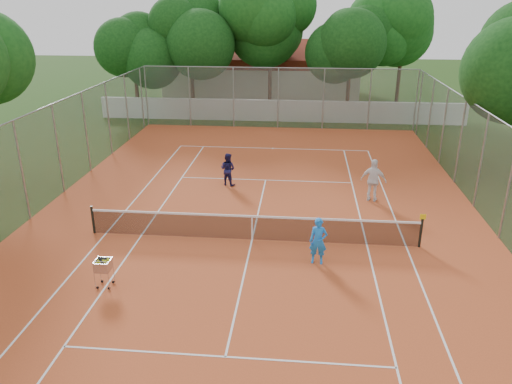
# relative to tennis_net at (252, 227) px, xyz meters

# --- Properties ---
(ground) EXTENTS (120.00, 120.00, 0.00)m
(ground) POSITION_rel_tennis_net_xyz_m (0.00, 0.00, -0.51)
(ground) COLOR #1A340E
(ground) RESTS_ON ground
(court_pad) EXTENTS (18.00, 34.00, 0.02)m
(court_pad) POSITION_rel_tennis_net_xyz_m (0.00, 0.00, -0.50)
(court_pad) COLOR #BD4E24
(court_pad) RESTS_ON ground
(court_lines) EXTENTS (10.98, 23.78, 0.01)m
(court_lines) POSITION_rel_tennis_net_xyz_m (0.00, 0.00, -0.49)
(court_lines) COLOR white
(court_lines) RESTS_ON court_pad
(tennis_net) EXTENTS (11.88, 0.10, 0.98)m
(tennis_net) POSITION_rel_tennis_net_xyz_m (0.00, 0.00, 0.00)
(tennis_net) COLOR black
(tennis_net) RESTS_ON court_pad
(perimeter_fence) EXTENTS (18.00, 34.00, 4.00)m
(perimeter_fence) POSITION_rel_tennis_net_xyz_m (0.00, 0.00, 1.49)
(perimeter_fence) COLOR slate
(perimeter_fence) RESTS_ON ground
(boundary_wall) EXTENTS (26.00, 0.30, 1.50)m
(boundary_wall) POSITION_rel_tennis_net_xyz_m (0.00, 19.00, 0.24)
(boundary_wall) COLOR white
(boundary_wall) RESTS_ON ground
(clubhouse) EXTENTS (16.40, 9.00, 4.40)m
(clubhouse) POSITION_rel_tennis_net_xyz_m (-2.00, 29.00, 1.69)
(clubhouse) COLOR beige
(clubhouse) RESTS_ON ground
(tropical_trees) EXTENTS (29.00, 19.00, 10.00)m
(tropical_trees) POSITION_rel_tennis_net_xyz_m (0.00, 22.00, 4.49)
(tropical_trees) COLOR #0C330E
(tropical_trees) RESTS_ON ground
(player_near) EXTENTS (0.61, 0.44, 1.59)m
(player_near) POSITION_rel_tennis_net_xyz_m (2.33, -1.48, 0.31)
(player_near) COLOR blue
(player_near) RESTS_ON court_pad
(player_far_left) EXTENTS (0.91, 0.82, 1.54)m
(player_far_left) POSITION_rel_tennis_net_xyz_m (-1.71, 5.61, 0.28)
(player_far_left) COLOR #191849
(player_far_left) RESTS_ON court_pad
(player_far_right) EXTENTS (1.18, 0.76, 1.86)m
(player_far_right) POSITION_rel_tennis_net_xyz_m (4.79, 4.24, 0.44)
(player_far_right) COLOR white
(player_far_right) RESTS_ON court_pad
(ball_hopper) EXTENTS (0.54, 0.54, 0.98)m
(ball_hopper) POSITION_rel_tennis_net_xyz_m (-4.13, -3.56, 0.00)
(ball_hopper) COLOR #B0B0B7
(ball_hopper) RESTS_ON court_pad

